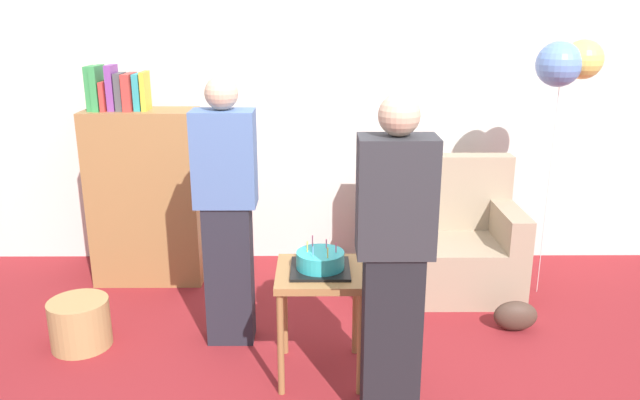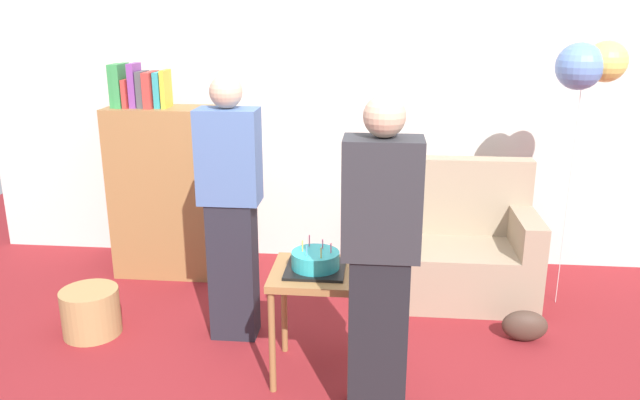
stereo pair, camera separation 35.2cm
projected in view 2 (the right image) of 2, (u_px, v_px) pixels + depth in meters
name	position (u px, v px, depth m)	size (l,w,h in m)	color
ground_plane	(329.00, 397.00, 3.33)	(8.00, 8.00, 0.00)	maroon
wall_back	(352.00, 94.00, 4.89)	(6.00, 0.10, 2.70)	silver
couch	(454.00, 249.00, 4.47)	(1.10, 0.70, 0.96)	gray
bookshelf	(165.00, 188.00, 4.74)	(0.80, 0.36, 1.62)	olive
side_table	(316.00, 287.00, 3.41)	(0.48, 0.48, 0.63)	olive
birthday_cake	(315.00, 262.00, 3.37)	(0.32, 0.32, 0.17)	black
person_blowing_candles	(231.00, 210.00, 3.74)	(0.36, 0.22, 1.63)	#23232D
person_holding_cake	(380.00, 265.00, 2.92)	(0.36, 0.22, 1.63)	black
wicker_basket	(91.00, 312.00, 3.95)	(0.36, 0.36, 0.30)	#A88451
handbag	(525.00, 326.00, 3.87)	(0.28, 0.14, 0.20)	#473328
balloon_bunch	(590.00, 65.00, 3.88)	(0.44, 0.30, 1.80)	silver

